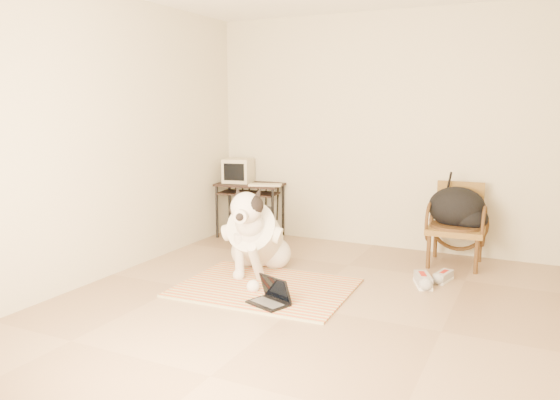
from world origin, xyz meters
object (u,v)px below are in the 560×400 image
Objects in this scene: laptop at (271,297)px; rattan_chair at (457,224)px; pc_tower at (259,224)px; dog at (256,237)px; computer_desk at (250,191)px; backpack at (459,209)px; crt_monitor at (238,171)px.

laptop is 2.31m from rattan_chair.
pc_tower is at bearing 178.11° from rattan_chair.
dog is 2.11m from rattan_chair.
laptop is 0.45× the size of rattan_chair.
computer_desk is 2.55m from backpack.
crt_monitor is 2.75m from rattan_chair.
dog is 3.03× the size of pc_tower.
rattan_chair is (2.71, -0.14, -0.41)m from crt_monitor.
rattan_chair is (1.74, 1.21, 0.06)m from dog.
rattan_chair reaches higher than computer_desk.
backpack reaches higher than pc_tower.
computer_desk is at bearing -9.05° from crt_monitor.
computer_desk is 1.40× the size of backpack.
dog reaches higher than laptop.
backpack reaches higher than laptop.
crt_monitor reaches higher than dog.
rattan_chair reaches higher than pc_tower.
dog is 1.45× the size of rattan_chair.
backpack is at bearing -2.87° from crt_monitor.
crt_monitor is 0.95× the size of pc_tower.
crt_monitor is at bearing 125.92° from dog.
backpack is (1.75, 1.21, 0.22)m from dog.
pc_tower is at bearing 178.23° from backpack.
laptop is 0.95× the size of pc_tower.
crt_monitor is at bearing 126.03° from laptop.
dog reaches higher than computer_desk.
rattan_chair is at bearing 58.31° from laptop.
computer_desk is 2.13× the size of pc_tower.
laptop is at bearing -59.47° from pc_tower.
computer_desk is 2.23× the size of crt_monitor.
crt_monitor is at bearing 177.13° from backpack.
dog is at bearing -145.23° from rattan_chair.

